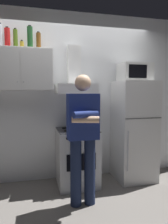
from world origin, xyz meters
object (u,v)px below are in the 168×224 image
Objects in this scene: bottle_wine_green at (30,38)px; bottle_beer_brown at (39,41)px; bottle_spice_jar at (22,45)px; bottle_soda_red at (7,38)px; cooking_pot at (87,126)px; bottle_vodka_clear at (0,36)px; person_standing at (83,135)px; microwave at (135,72)px; upper_cabinet at (21,70)px; refrigerator at (134,131)px; stove_oven at (77,157)px; bottle_olive_oil at (15,39)px; range_hood at (75,81)px.

bottle_wine_green is 0.15m from bottle_beer_brown.
bottle_soda_red is at bearing 179.43° from bottle_spice_jar.
cooking_pot is 1.77m from bottle_vodka_clear.
bottle_beer_brown is at bearing 122.33° from person_standing.
person_standing is 1.75m from bottle_soda_red.
person_standing is (-1.00, -0.62, -0.84)m from microwave.
cooking_pot is at bearing -14.73° from upper_cabinet.
refrigerator is 1.17m from person_standing.
stove_oven is 3.17× the size of bottle_olive_oil.
person_standing is at bearing -148.00° from microwave.
bottle_olive_oil reaches higher than bottle_spice_jar.
bottle_vodka_clear is at bearing 178.70° from bottle_olive_oil.
bottle_spice_jar reaches higher than person_standing.
refrigerator is 5.24× the size of cooking_pot.
bottle_spice_jar is at bearing 5.68° from bottle_vodka_clear.
range_hood is at bearing 1.32° from bottle_olive_oil.
refrigerator is 2.14m from bottle_wine_green.
refrigerator is 2.28m from bottle_olive_oil.
cooking_pot is at bearing -10.90° from bottle_vodka_clear.
bottle_olive_oil is (-0.20, 0.01, -0.03)m from bottle_wine_green.
bottle_beer_brown reaches higher than cooking_pot.
upper_cabinet is 0.55× the size of person_standing.
microwave is 1.74× the size of bottle_olive_oil.
refrigerator is 6.04× the size of bottle_beer_brown.
upper_cabinet is 3.27× the size of bottle_olive_oil.
range_hood is 2.53× the size of bottle_soda_red.
bottle_soda_red is at bearing -176.30° from bottle_beer_brown.
bottle_spice_jar is (-1.73, 0.14, 1.31)m from refrigerator.
bottle_beer_brown is (-0.67, 0.29, 1.25)m from cooking_pot.
refrigerator is (0.95, 0.00, 0.37)m from stove_oven.
refrigerator is 2.04m from bottle_beer_brown.
person_standing is at bearing -110.30° from cooking_pot.
cooking_pot is (-0.82, -0.12, 0.13)m from refrigerator.
person_standing is at bearing -94.72° from stove_oven.
refrigerator is 0.98× the size of person_standing.
microwave is 1.68m from bottle_wine_green.
bottle_wine_green is at bearing 176.56° from refrigerator.
bottle_olive_oil reaches higher than upper_cabinet.
stove_oven is at bearing -7.06° from bottle_olive_oil.
range_hood is 2.46× the size of cooking_pot.
person_standing is at bearing -41.24° from bottle_olive_oil.
bottle_wine_green is (-0.66, -0.03, 0.61)m from range_hood.
stove_oven is at bearing -8.29° from bottle_soda_red.
bottle_soda_red is 0.89× the size of bottle_vodka_clear.
stove_oven is at bearing -8.38° from bottle_wine_green.
range_hood is at bearing 173.54° from microwave.
bottle_wine_green reaches higher than upper_cabinet.
bottle_olive_oil is at bearing 172.94° from stove_oven.
stove_oven is 2.95× the size of bottle_soda_red.
person_standing is at bearing -93.91° from range_hood.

